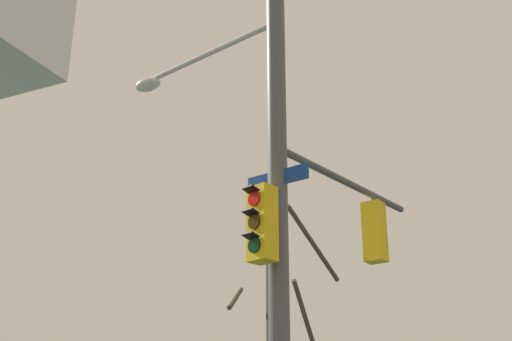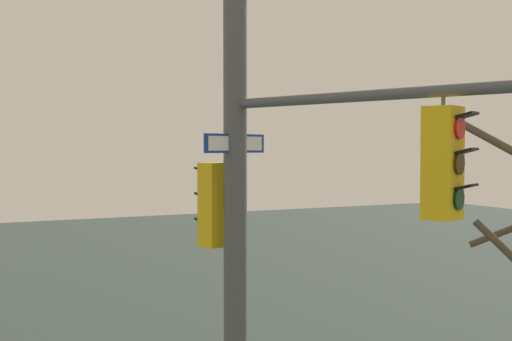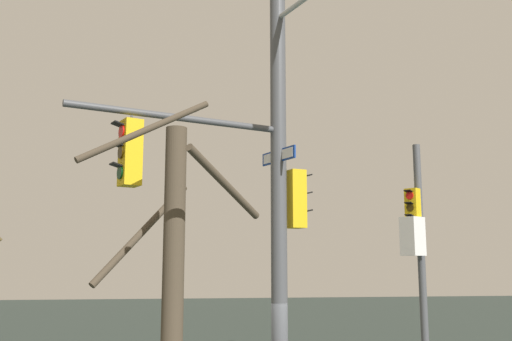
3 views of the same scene
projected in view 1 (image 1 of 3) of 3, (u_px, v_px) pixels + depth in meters
The scene contains 1 object.
main_signal_pole_assembly at pixel (285, 223), 10.21m from camera, with size 3.76×5.09×8.36m.
Camera 1 is at (7.87, -5.01, 1.65)m, focal length 47.11 mm.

